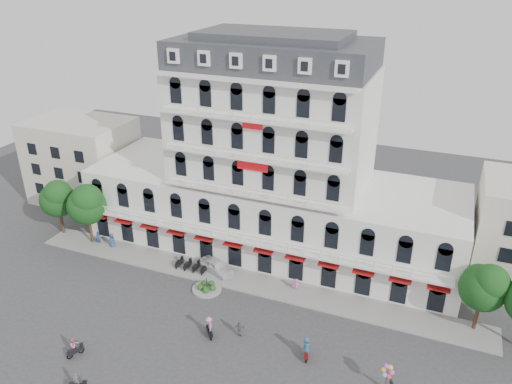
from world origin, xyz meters
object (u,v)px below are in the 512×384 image
(rider_east, at_px, (306,348))
(rider_center, at_px, (209,326))
(rider_west, at_px, (77,384))
(rider_southwest, at_px, (74,347))
(balloon_vendor, at_px, (389,380))
(parked_car, at_px, (217,266))

(rider_east, distance_m, rider_center, 9.39)
(rider_west, relative_size, rider_center, 0.87)
(rider_southwest, bearing_deg, balloon_vendor, -51.81)
(rider_east, bearing_deg, rider_west, 103.17)
(parked_car, relative_size, rider_east, 1.97)
(parked_car, relative_size, rider_west, 2.38)
(rider_east, xyz_separation_m, balloon_vendor, (7.44, -1.18, 0.13))
(parked_car, xyz_separation_m, rider_center, (4.07, -9.94, 0.40))
(rider_west, relative_size, rider_east, 0.83)
(rider_west, distance_m, rider_center, 12.40)
(parked_car, height_order, rider_east, rider_east)
(rider_east, relative_size, balloon_vendor, 0.95)
(rider_east, bearing_deg, rider_center, 74.27)
(rider_west, height_order, rider_east, rider_east)
(rider_southwest, bearing_deg, rider_west, -112.97)
(rider_center, height_order, balloon_vendor, balloon_vendor)
(rider_southwest, bearing_deg, rider_east, -43.93)
(parked_car, bearing_deg, rider_center, -134.09)
(parked_car, relative_size, rider_center, 2.06)
(rider_east, relative_size, rider_center, 1.05)
(rider_southwest, bearing_deg, rider_center, -30.93)
(rider_southwest, relative_size, balloon_vendor, 0.83)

